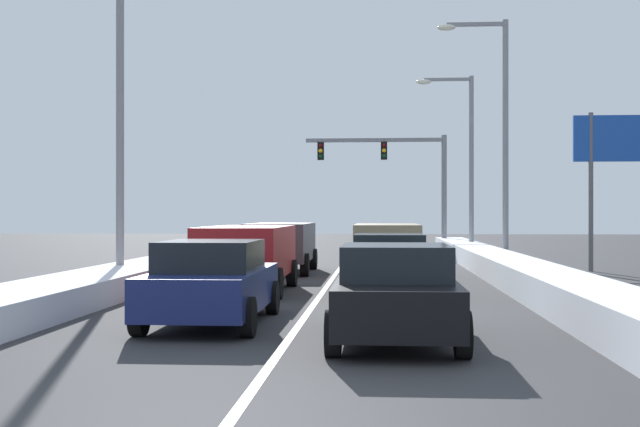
{
  "coord_description": "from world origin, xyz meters",
  "views": [
    {
      "loc": [
        1.42,
        -7.14,
        1.99
      ],
      "look_at": [
        -0.62,
        21.51,
        2.0
      ],
      "focal_mm": 46.33,
      "sensor_mm": 36.0,
      "label": 1
    }
  ],
  "objects_px": {
    "suv_tan_right_lane_third": "(387,245)",
    "sedan_black_right_lane_nearest": "(395,292)",
    "sedan_green_right_lane_second": "(389,265)",
    "street_lamp_right_near": "(497,121)",
    "street_lamp_right_mid": "(464,149)",
    "suv_charcoal_center_lane_third": "(281,243)",
    "street_lamp_left_mid": "(132,87)",
    "suv_red_center_lane_second": "(248,252)",
    "roadside_sign_right": "(620,155)",
    "traffic_light_gantry": "(400,167)",
    "sedan_navy_center_lane_nearest": "(212,282)"
  },
  "relations": [
    {
      "from": "sedan_navy_center_lane_nearest",
      "to": "roadside_sign_right",
      "type": "bearing_deg",
      "value": 51.98
    },
    {
      "from": "suv_red_center_lane_second",
      "to": "street_lamp_right_mid",
      "type": "distance_m",
      "value": 19.8
    },
    {
      "from": "sedan_green_right_lane_second",
      "to": "suv_charcoal_center_lane_third",
      "type": "relative_size",
      "value": 0.92
    },
    {
      "from": "sedan_green_right_lane_second",
      "to": "suv_charcoal_center_lane_third",
      "type": "bearing_deg",
      "value": 114.2
    },
    {
      "from": "suv_tan_right_lane_third",
      "to": "suv_charcoal_center_lane_third",
      "type": "height_order",
      "value": "same"
    },
    {
      "from": "suv_tan_right_lane_third",
      "to": "suv_charcoal_center_lane_third",
      "type": "bearing_deg",
      "value": 149.71
    },
    {
      "from": "sedan_green_right_lane_second",
      "to": "suv_red_center_lane_second",
      "type": "height_order",
      "value": "suv_red_center_lane_second"
    },
    {
      "from": "street_lamp_right_near",
      "to": "street_lamp_right_mid",
      "type": "bearing_deg",
      "value": 93.6
    },
    {
      "from": "sedan_black_right_lane_nearest",
      "to": "sedan_green_right_lane_second",
      "type": "distance_m",
      "value": 6.96
    },
    {
      "from": "traffic_light_gantry",
      "to": "suv_tan_right_lane_third",
      "type": "bearing_deg",
      "value": -92.77
    },
    {
      "from": "sedan_navy_center_lane_nearest",
      "to": "sedan_black_right_lane_nearest",
      "type": "bearing_deg",
      "value": -28.01
    },
    {
      "from": "sedan_green_right_lane_second",
      "to": "street_lamp_right_mid",
      "type": "height_order",
      "value": "street_lamp_right_mid"
    },
    {
      "from": "traffic_light_gantry",
      "to": "street_lamp_left_mid",
      "type": "xyz_separation_m",
      "value": [
        -7.95,
        -21.97,
        0.99
      ]
    },
    {
      "from": "sedan_green_right_lane_second",
      "to": "suv_red_center_lane_second",
      "type": "bearing_deg",
      "value": 166.26
    },
    {
      "from": "sedan_navy_center_lane_nearest",
      "to": "roadside_sign_right",
      "type": "relative_size",
      "value": 0.82
    },
    {
      "from": "street_lamp_left_mid",
      "to": "traffic_light_gantry",
      "type": "bearing_deg",
      "value": 70.1
    },
    {
      "from": "traffic_light_gantry",
      "to": "roadside_sign_right",
      "type": "xyz_separation_m",
      "value": [
        7.18,
        -15.16,
        -0.48
      ]
    },
    {
      "from": "street_lamp_right_near",
      "to": "sedan_black_right_lane_nearest",
      "type": "bearing_deg",
      "value": -102.73
    },
    {
      "from": "sedan_black_right_lane_nearest",
      "to": "suv_tan_right_lane_third",
      "type": "height_order",
      "value": "suv_tan_right_lane_third"
    },
    {
      "from": "suv_charcoal_center_lane_third",
      "to": "street_lamp_left_mid",
      "type": "relative_size",
      "value": 0.53
    },
    {
      "from": "roadside_sign_right",
      "to": "suv_tan_right_lane_third",
      "type": "bearing_deg",
      "value": -157.03
    },
    {
      "from": "sedan_black_right_lane_nearest",
      "to": "suv_red_center_lane_second",
      "type": "height_order",
      "value": "suv_red_center_lane_second"
    },
    {
      "from": "sedan_black_right_lane_nearest",
      "to": "traffic_light_gantry",
      "type": "height_order",
      "value": "traffic_light_gantry"
    },
    {
      "from": "suv_tan_right_lane_third",
      "to": "street_lamp_right_near",
      "type": "xyz_separation_m",
      "value": [
        4.16,
        5.59,
        4.45
      ]
    },
    {
      "from": "sedan_navy_center_lane_nearest",
      "to": "suv_tan_right_lane_third",
      "type": "bearing_deg",
      "value": 73.66
    },
    {
      "from": "suv_tan_right_lane_third",
      "to": "suv_red_center_lane_second",
      "type": "distance_m",
      "value": 6.1
    },
    {
      "from": "street_lamp_left_mid",
      "to": "roadside_sign_right",
      "type": "xyz_separation_m",
      "value": [
        15.13,
        6.81,
        -1.46
      ]
    },
    {
      "from": "suv_red_center_lane_second",
      "to": "roadside_sign_right",
      "type": "bearing_deg",
      "value": 35.69
    },
    {
      "from": "sedan_navy_center_lane_nearest",
      "to": "street_lamp_right_near",
      "type": "height_order",
      "value": "street_lamp_right_near"
    },
    {
      "from": "street_lamp_right_mid",
      "to": "street_lamp_right_near",
      "type": "bearing_deg",
      "value": -86.4
    },
    {
      "from": "suv_charcoal_center_lane_third",
      "to": "traffic_light_gantry",
      "type": "distance_m",
      "value": 17.46
    },
    {
      "from": "sedan_black_right_lane_nearest",
      "to": "roadside_sign_right",
      "type": "distance_m",
      "value": 18.39
    },
    {
      "from": "street_lamp_left_mid",
      "to": "suv_charcoal_center_lane_third",
      "type": "bearing_deg",
      "value": 57.28
    },
    {
      "from": "traffic_light_gantry",
      "to": "street_lamp_right_near",
      "type": "relative_size",
      "value": 0.81
    },
    {
      "from": "suv_tan_right_lane_third",
      "to": "sedan_black_right_lane_nearest",
      "type": "bearing_deg",
      "value": -89.94
    },
    {
      "from": "sedan_navy_center_lane_nearest",
      "to": "street_lamp_left_mid",
      "type": "xyz_separation_m",
      "value": [
        -3.81,
        7.67,
        4.72
      ]
    },
    {
      "from": "suv_charcoal_center_lane_third",
      "to": "street_lamp_right_near",
      "type": "xyz_separation_m",
      "value": [
        7.71,
        3.52,
        4.45
      ]
    },
    {
      "from": "sedan_black_right_lane_nearest",
      "to": "street_lamp_right_mid",
      "type": "relative_size",
      "value": 0.54
    },
    {
      "from": "sedan_black_right_lane_nearest",
      "to": "suv_charcoal_center_lane_third",
      "type": "height_order",
      "value": "suv_charcoal_center_lane_third"
    },
    {
      "from": "sedan_green_right_lane_second",
      "to": "suv_tan_right_lane_third",
      "type": "relative_size",
      "value": 0.92
    },
    {
      "from": "suv_tan_right_lane_third",
      "to": "traffic_light_gantry",
      "type": "relative_size",
      "value": 0.65
    },
    {
      "from": "roadside_sign_right",
      "to": "street_lamp_right_mid",
      "type": "bearing_deg",
      "value": 114.54
    },
    {
      "from": "sedan_green_right_lane_second",
      "to": "suv_charcoal_center_lane_third",
      "type": "height_order",
      "value": "suv_charcoal_center_lane_third"
    },
    {
      "from": "sedan_navy_center_lane_nearest",
      "to": "street_lamp_right_mid",
      "type": "xyz_separation_m",
      "value": [
        6.94,
        24.08,
        4.25
      ]
    },
    {
      "from": "sedan_black_right_lane_nearest",
      "to": "suv_tan_right_lane_third",
      "type": "relative_size",
      "value": 0.92
    },
    {
      "from": "street_lamp_right_near",
      "to": "sedan_green_right_lane_second",
      "type": "bearing_deg",
      "value": -110.04
    },
    {
      "from": "suv_red_center_lane_second",
      "to": "suv_tan_right_lane_third",
      "type": "bearing_deg",
      "value": 54.15
    },
    {
      "from": "traffic_light_gantry",
      "to": "street_lamp_right_near",
      "type": "height_order",
      "value": "street_lamp_right_near"
    },
    {
      "from": "street_lamp_left_mid",
      "to": "roadside_sign_right",
      "type": "distance_m",
      "value": 16.66
    },
    {
      "from": "roadside_sign_right",
      "to": "traffic_light_gantry",
      "type": "bearing_deg",
      "value": 115.34
    }
  ]
}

